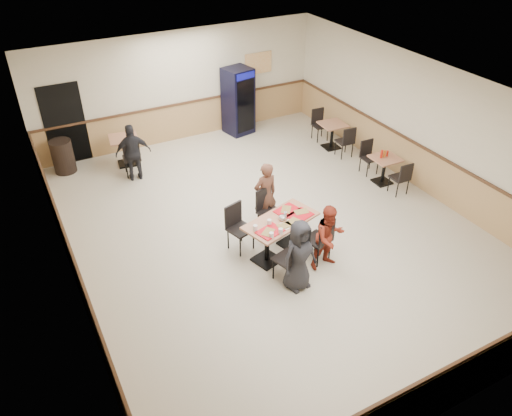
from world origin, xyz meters
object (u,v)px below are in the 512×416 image
diner_man_opposite (265,195)px  trash_bin (63,156)px  side_table_near (384,166)px  pepsi_cooler (238,101)px  main_table (280,231)px  diner_woman_right (329,237)px  side_table_far (332,132)px  back_table (125,147)px  diner_woman_left (299,255)px  lone_diner (133,153)px

diner_man_opposite → trash_bin: (-3.34, 4.40, -0.32)m
side_table_near → pepsi_cooler: size_ratio=0.36×
main_table → trash_bin: size_ratio=1.91×
side_table_near → trash_bin: size_ratio=0.80×
main_table → diner_man_opposite: diner_man_opposite is taller
diner_woman_right → side_table_near: bearing=31.6°
side_table_far → back_table: (-5.23, 1.71, 0.03)m
diner_woman_left → back_table: size_ratio=1.76×
diner_man_opposite → pepsi_cooler: size_ratio=0.78×
lone_diner → diner_woman_right: bearing=123.2°
side_table_far → pepsi_cooler: 2.81m
diner_man_opposite → back_table: bearing=-67.8°
trash_bin → lone_diner: bearing=-39.1°
main_table → back_table: bearing=92.2°
lone_diner → trash_bin: lone_diner is taller
main_table → trash_bin: bearing=104.2°
main_table → side_table_far: (3.58, 3.32, -0.05)m
diner_woman_left → trash_bin: (-2.92, 6.37, -0.28)m
diner_woman_right → lone_diner: size_ratio=0.93×
diner_woman_right → pepsi_cooler: bearing=77.7°
diner_woman_right → trash_bin: (-3.73, 6.14, -0.24)m
lone_diner → trash_bin: (-1.48, 1.21, -0.30)m
diner_man_opposite → trash_bin: 5.53m
diner_woman_right → side_table_far: size_ratio=1.88×
back_table → diner_woman_left: bearing=-76.5°
diner_woman_left → diner_man_opposite: diner_man_opposite is taller
main_table → pepsi_cooler: size_ratio=0.86×
side_table_near → diner_woman_right: bearing=-147.1°
diner_woman_left → lone_diner: lone_diner is taller
lone_diner → side_table_near: lone_diner is taller
main_table → side_table_near: main_table is taller
diner_man_opposite → side_table_near: bearing=-179.2°
side_table_near → trash_bin: 7.93m
main_table → diner_woman_right: bearing=-67.6°
diner_man_opposite → back_table: size_ratio=1.85×
lone_diner → trash_bin: size_ratio=1.70×
diner_woman_left → main_table: bearing=70.6°
main_table → side_table_near: bearing=2.2°
diner_woman_left → diner_woman_right: size_ratio=1.06×
diner_man_opposite → side_table_far: size_ratio=2.09×
pepsi_cooler → trash_bin: (-4.92, -0.04, -0.52)m
diner_man_opposite → side_table_near: 3.40m
diner_man_opposite → back_table: diner_man_opposite is taller
side_table_near → pepsi_cooler: (-1.80, 4.25, 0.49)m
diner_man_opposite → side_table_far: diner_man_opposite is taller
back_table → trash_bin: (-1.48, 0.35, -0.08)m
lone_diner → trash_bin: 1.93m
diner_man_opposite → side_table_far: bearing=-147.8°
diner_woman_left → side_table_far: 5.74m
diner_woman_right → diner_man_opposite: size_ratio=0.90×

